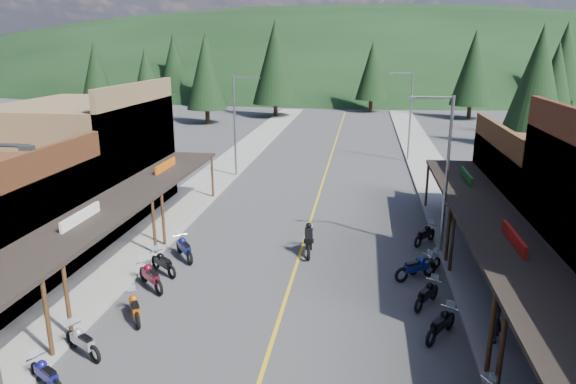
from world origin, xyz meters
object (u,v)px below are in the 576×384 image
at_px(rider_on_bike, 309,241).
at_px(pine_3, 372,70).
at_px(pine_0, 96,70).
at_px(pine_11, 538,77).
at_px(bike_east_11, 425,234).
at_px(streetlight_3, 409,112).
at_px(bike_west_5, 46,373).
at_px(streetlight_2, 444,168).
at_px(pine_8, 147,84).
at_px(pedestrian_east_b, 452,206).
at_px(bike_west_9, 163,262).
at_px(bike_east_9, 416,267).
at_px(pedestrian_east_a, 496,320).
at_px(shop_east_3, 562,193).
at_px(bike_west_10, 184,247).
at_px(pine_7, 174,62).
at_px(shop_west_3, 86,160).
at_px(pine_10, 206,73).
at_px(pine_2, 275,62).
at_px(pine_4, 473,68).
at_px(bike_west_7, 135,306).
at_px(streetlight_1, 236,122).
at_px(pine_1, 206,64).
at_px(bike_east_7, 441,323).
at_px(bike_east_8, 427,293).
at_px(bike_east_10, 425,262).
at_px(pine_5, 564,60).
at_px(bike_west_8, 151,275).
at_px(pine_9, 555,81).

bearing_deg(rider_on_bike, pine_3, 81.56).
height_order(pine_0, pine_11, pine_11).
distance_m(pine_0, bike_east_11, 70.56).
xyz_separation_m(streetlight_3, bike_west_5, (-13.39, -34.88, -3.92)).
bearing_deg(pine_11, streetlight_2, -113.51).
height_order(pine_8, pedestrian_east_b, pine_8).
bearing_deg(bike_west_9, pedestrian_east_b, -18.16).
distance_m(bike_west_9, bike_east_9, 11.63).
height_order(pine_3, pine_8, pine_3).
bearing_deg(pine_3, pedestrian_east_a, -86.70).
distance_m(shop_east_3, bike_west_10, 20.33).
distance_m(streetlight_2, pine_7, 78.42).
relative_size(pine_7, bike_west_9, 6.13).
distance_m(shop_west_3, shop_east_3, 27.56).
xyz_separation_m(shop_west_3, streetlight_3, (20.74, 18.70, 0.94)).
distance_m(pine_10, pine_11, 39.85).
relative_size(shop_west_3, pine_10, 0.94).
xyz_separation_m(pine_0, pine_11, (60.00, -24.00, 0.70)).
bearing_deg(pine_2, pine_4, 4.09).
bearing_deg(bike_west_7, shop_east_3, -0.71).
xyz_separation_m(streetlight_1, bike_east_11, (13.40, -12.78, -3.88)).
xyz_separation_m(shop_east_3, pine_1, (-37.75, 58.70, 4.70)).
bearing_deg(pedestrian_east_a, bike_west_10, -109.23).
distance_m(pine_1, pine_2, 18.45).
height_order(pine_3, bike_east_7, pine_3).
bearing_deg(pine_11, bike_east_8, -111.68).
xyz_separation_m(pine_3, bike_east_7, (2.02, -66.14, -5.89)).
relative_size(shop_east_3, pine_3, 0.99).
distance_m(pine_7, pedestrian_east_a, 86.34).
height_order(bike_west_9, bike_west_10, bike_west_10).
bearing_deg(pine_7, pine_1, -36.87).
height_order(bike_east_10, bike_east_11, bike_east_11).
height_order(pine_3, bike_west_7, pine_3).
relative_size(pine_1, bike_east_7, 6.00).
bearing_deg(pine_2, pine_8, -123.69).
bearing_deg(bike_east_7, pine_10, 149.24).
bearing_deg(pine_1, streetlight_2, -63.47).
bearing_deg(pedestrian_east_a, pedestrian_east_b, -178.48).
xyz_separation_m(pine_5, pine_8, (-56.00, -32.00, -2.01)).
distance_m(bike_east_9, bike_east_10, 0.99).
distance_m(pine_4, bike_west_8, 63.05).
distance_m(streetlight_3, pine_11, 15.55).
xyz_separation_m(bike_west_7, rider_on_bike, (5.97, 7.50, 0.13)).
height_order(pine_2, bike_west_9, pine_2).
xyz_separation_m(pine_9, bike_west_5, (-30.44, -49.88, -5.84)).
distance_m(pine_7, pine_9, 64.01).
relative_size(streetlight_2, pine_3, 0.73).
distance_m(pine_0, bike_west_10, 66.49).
distance_m(pine_7, bike_east_10, 80.36).
distance_m(streetlight_1, bike_west_10, 17.09).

